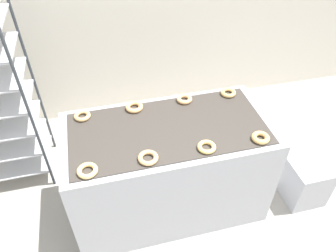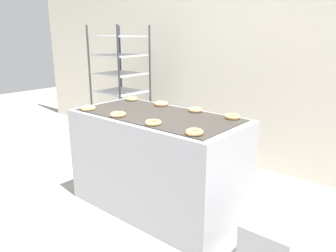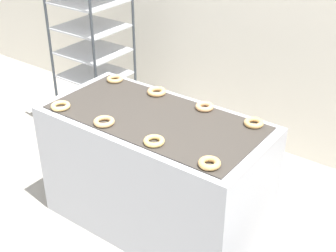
% 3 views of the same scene
% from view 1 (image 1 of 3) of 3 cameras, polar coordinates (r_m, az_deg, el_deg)
% --- Properties ---
extents(fryer_machine, '(1.54, 0.77, 0.89)m').
position_cam_1_polar(fryer_machine, '(2.69, 0.01, -7.51)').
color(fryer_machine, '#A8AAB2').
rests_on(fryer_machine, ground_plane).
extents(glaze_bin, '(0.33, 0.32, 0.41)m').
position_cam_1_polar(glaze_bin, '(3.15, 22.82, -8.94)').
color(glaze_bin, '#A8AAB2').
rests_on(glaze_bin, ground_plane).
extents(donut_near_left, '(0.13, 0.13, 0.03)m').
position_cam_1_polar(donut_near_left, '(2.12, -13.86, -7.54)').
color(donut_near_left, '#ECBE70').
rests_on(donut_near_left, fryer_machine).
extents(donut_near_midleft, '(0.14, 0.14, 0.03)m').
position_cam_1_polar(donut_near_midleft, '(2.14, -3.49, -5.55)').
color(donut_near_midleft, tan).
rests_on(donut_near_midleft, fryer_machine).
extents(donut_near_midright, '(0.13, 0.13, 0.03)m').
position_cam_1_polar(donut_near_midright, '(2.22, 6.75, -3.65)').
color(donut_near_midright, '#E7BD67').
rests_on(donut_near_midright, fryer_machine).
extents(donut_near_right, '(0.13, 0.13, 0.04)m').
position_cam_1_polar(donut_near_right, '(2.36, 15.82, -1.97)').
color(donut_near_right, tan).
rests_on(donut_near_right, fryer_machine).
extents(donut_far_left, '(0.12, 0.12, 0.03)m').
position_cam_1_polar(donut_far_left, '(2.53, -14.69, 1.72)').
color(donut_far_left, tan).
rests_on(donut_far_left, fryer_machine).
extents(donut_far_midleft, '(0.14, 0.14, 0.04)m').
position_cam_1_polar(donut_far_midleft, '(2.54, -5.89, 3.31)').
color(donut_far_midleft, '#EBAD69').
rests_on(donut_far_midleft, fryer_machine).
extents(donut_far_midright, '(0.13, 0.13, 0.03)m').
position_cam_1_polar(donut_far_midright, '(2.62, 2.87, 4.72)').
color(donut_far_midright, '#E4A76C').
rests_on(donut_far_midright, fryer_machine).
extents(donut_far_right, '(0.13, 0.13, 0.03)m').
position_cam_1_polar(donut_far_right, '(2.73, 10.44, 5.73)').
color(donut_far_right, '#DEAA63').
rests_on(donut_far_right, fryer_machine).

